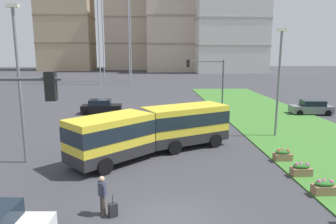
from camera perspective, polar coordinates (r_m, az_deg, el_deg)
ground_plane at (r=13.76m, az=0.01°, el=-19.22°), size 260.00×260.00×0.00m
grass_median at (r=26.28m, az=26.02°, el=-5.34°), size 10.00×70.00×0.08m
articulated_bus at (r=21.43m, az=-2.70°, el=-3.26°), size 11.10×8.46×3.00m
car_grey_wagon at (r=38.28m, az=24.40°, el=0.72°), size 4.56×2.38×1.58m
car_black_sedan at (r=36.12m, az=-11.92°, el=0.91°), size 4.45×2.12×1.58m
pedestrian_crossing at (r=14.14m, az=-11.73°, el=-14.02°), size 0.36×0.53×1.74m
rolling_suitcase at (r=14.21m, az=-9.86°, el=-16.91°), size 0.43×0.37×0.97m
flower_planter_0 at (r=17.49m, az=26.30°, el=-12.01°), size 1.10×0.56×0.74m
flower_planter_1 at (r=19.41m, az=22.85°, el=-9.47°), size 1.10×0.56×0.74m
flower_planter_2 at (r=21.53m, az=19.94°, el=-7.26°), size 1.10×0.56×0.74m
traffic_light_far_right at (r=34.63m, az=7.64°, el=6.27°), size 4.20×0.28×5.97m
streetlight_left at (r=21.09m, az=-25.24°, el=5.33°), size 0.70×0.28×9.56m
streetlight_median at (r=26.79m, az=19.31°, el=5.69°), size 0.70×0.28×8.59m
apartment_tower_west at (r=124.21m, az=-18.01°, el=17.87°), size 18.28×16.12×45.80m
apartment_tower_westcentre at (r=124.36m, az=-5.85°, el=16.18°), size 22.03×14.70×36.56m
apartment_tower_eastcentre at (r=106.71m, az=11.17°, el=17.91°), size 22.13×14.90×40.27m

